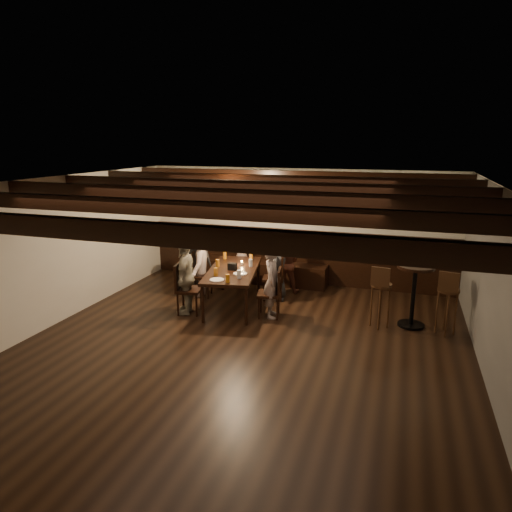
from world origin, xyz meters
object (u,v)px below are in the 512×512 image
(chair_left_near, at_px, (201,283))
(bar_stool_right, at_px, (446,310))
(chair_left_far, at_px, (188,298))
(person_right_near, at_px, (276,268))
(chair_right_far, at_px, (270,302))
(bar_stool_left, at_px, (380,304))
(person_left_far, at_px, (186,277))
(chair_right_near, at_px, (274,286))
(high_top_table, at_px, (414,287))
(person_right_far, at_px, (272,282))
(person_bench_centre, at_px, (242,258))
(dining_table, at_px, (233,272))
(person_left_near, at_px, (198,263))
(person_bench_right, at_px, (285,263))
(person_bench_left, at_px, (197,259))

(chair_left_near, bearing_deg, bar_stool_right, 72.94)
(chair_left_far, relative_size, person_right_near, 0.73)
(chair_right_far, distance_m, bar_stool_left, 1.82)
(person_left_far, relative_size, person_right_near, 1.07)
(person_right_near, bearing_deg, chair_left_near, 90.00)
(chair_right_near, xyz_separation_m, chair_right_far, (0.18, -0.88, -0.00))
(chair_left_far, height_order, bar_stool_left, bar_stool_left)
(high_top_table, bearing_deg, chair_left_near, 175.75)
(person_right_far, bearing_deg, bar_stool_left, -98.08)
(person_right_near, bearing_deg, chair_right_near, 90.00)
(person_left_far, distance_m, bar_stool_left, 3.29)
(chair_right_far, bearing_deg, person_bench_centre, 25.58)
(high_top_table, bearing_deg, person_bench_centre, 162.92)
(person_left_far, bearing_deg, chair_right_far, 90.00)
(chair_right_near, relative_size, person_right_near, 0.70)
(person_right_near, bearing_deg, dining_table, 120.96)
(dining_table, relative_size, high_top_table, 1.93)
(person_left_near, height_order, person_left_far, person_left_near)
(chair_right_far, height_order, person_left_far, person_left_far)
(person_bench_right, distance_m, bar_stool_left, 2.29)
(chair_right_near, relative_size, person_left_far, 0.65)
(chair_left_near, height_order, person_bench_centre, person_bench_centre)
(dining_table, distance_m, chair_right_far, 0.93)
(person_bench_left, xyz_separation_m, person_bench_centre, (0.85, 0.32, 0.01))
(dining_table, distance_m, person_bench_right, 1.27)
(chair_right_near, xyz_separation_m, person_right_far, (0.21, -0.88, 0.36))
(chair_right_near, height_order, person_bench_centre, person_bench_centre)
(person_bench_right, xyz_separation_m, bar_stool_left, (1.90, -1.25, -0.20))
(dining_table, bearing_deg, person_bench_right, 45.00)
(chair_right_near, distance_m, person_left_far, 1.77)
(chair_left_far, bearing_deg, person_left_far, -90.00)
(dining_table, distance_m, high_top_table, 3.11)
(person_bench_right, relative_size, person_left_far, 0.90)
(chair_right_far, relative_size, person_bench_right, 0.72)
(dining_table, height_order, chair_left_near, chair_left_near)
(person_bench_centre, bearing_deg, bar_stool_right, 151.61)
(high_top_table, bearing_deg, chair_right_far, -172.34)
(high_top_table, bearing_deg, person_right_near, 166.81)
(person_bench_left, distance_m, person_left_near, 0.48)
(chair_left_near, xyz_separation_m, person_left_near, (-0.03, -0.01, 0.40))
(person_right_far, xyz_separation_m, bar_stool_left, (1.79, 0.10, -0.23))
(person_bench_centre, distance_m, person_left_near, 0.96)
(dining_table, bearing_deg, bar_stool_left, -15.55)
(person_bench_left, height_order, person_left_near, person_left_near)
(chair_right_near, height_order, person_left_near, person_left_near)
(chair_left_near, relative_size, bar_stool_left, 0.81)
(person_bench_right, bearing_deg, person_bench_left, -0.00)
(high_top_table, bearing_deg, bar_stool_right, -17.34)
(chair_right_near, distance_m, person_bench_left, 1.72)
(chair_left_far, relative_size, person_bench_centre, 0.70)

